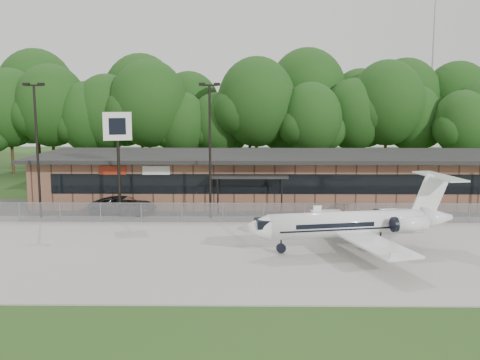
{
  "coord_description": "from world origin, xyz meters",
  "views": [
    {
      "loc": [
        -2.31,
        -23.34,
        8.98
      ],
      "look_at": [
        -2.7,
        12.0,
        3.67
      ],
      "focal_mm": 40.0,
      "sensor_mm": 36.0,
      "label": 1
    }
  ],
  "objects_px": {
    "business_jet": "(354,225)",
    "terminal": "(272,177)",
    "suv": "(124,206)",
    "pole_sign": "(118,137)"
  },
  "relations": [
    {
      "from": "business_jet",
      "to": "terminal",
      "type": "bearing_deg",
      "value": 93.24
    },
    {
      "from": "terminal",
      "to": "suv",
      "type": "height_order",
      "value": "terminal"
    },
    {
      "from": "terminal",
      "to": "business_jet",
      "type": "bearing_deg",
      "value": -75.63
    },
    {
      "from": "business_jet",
      "to": "suv",
      "type": "relative_size",
      "value": 2.62
    },
    {
      "from": "suv",
      "to": "terminal",
      "type": "bearing_deg",
      "value": -56.62
    },
    {
      "from": "terminal",
      "to": "business_jet",
      "type": "xyz_separation_m",
      "value": [
        4.15,
        -16.18,
        -0.55
      ]
    },
    {
      "from": "terminal",
      "to": "suv",
      "type": "distance_m",
      "value": 13.45
    },
    {
      "from": "terminal",
      "to": "pole_sign",
      "type": "bearing_deg",
      "value": -149.17
    },
    {
      "from": "business_jet",
      "to": "suv",
      "type": "xyz_separation_m",
      "value": [
        -16.11,
        10.21,
        -0.91
      ]
    },
    {
      "from": "business_jet",
      "to": "pole_sign",
      "type": "relative_size",
      "value": 1.67
    }
  ]
}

